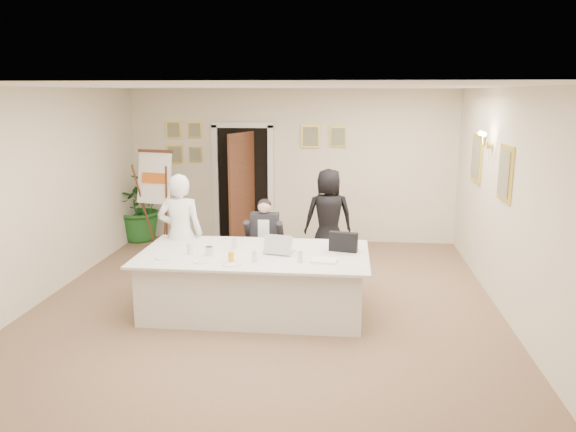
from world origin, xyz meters
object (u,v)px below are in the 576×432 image
(flip_chart, at_px, (159,207))
(seated_man, at_px, (264,241))
(conference_table, at_px, (254,282))
(potted_palm, at_px, (141,206))
(laptop, at_px, (279,242))
(steel_jug, at_px, (209,251))
(oj_glass, at_px, (231,257))
(standing_man, at_px, (181,234))
(paper_stack, at_px, (324,261))
(standing_woman, at_px, (328,217))
(laptop_bag, at_px, (343,242))

(flip_chart, bearing_deg, seated_man, -34.83)
(conference_table, bearing_deg, potted_palm, 129.15)
(laptop, height_order, steel_jug, laptop)
(seated_man, relative_size, oj_glass, 9.73)
(standing_man, distance_m, paper_stack, 2.20)
(standing_man, distance_m, steel_jug, 0.97)
(laptop, relative_size, oj_glass, 2.85)
(standing_woman, relative_size, potted_palm, 1.20)
(paper_stack, xyz_separation_m, oj_glass, (-1.09, -0.14, 0.05))
(paper_stack, bearing_deg, laptop, 149.32)
(conference_table, distance_m, steel_jug, 0.71)
(standing_man, height_order, standing_woman, standing_man)
(seated_man, distance_m, laptop, 1.12)
(seated_man, xyz_separation_m, standing_man, (-1.09, -0.47, 0.20))
(standing_man, xyz_separation_m, potted_palm, (-1.57, 2.70, -0.18))
(flip_chart, bearing_deg, paper_stack, -43.39)
(paper_stack, relative_size, steel_jug, 2.71)
(oj_glass, bearing_deg, standing_woman, 67.44)
(paper_stack, bearing_deg, flip_chart, 136.61)
(standing_woman, height_order, steel_jug, standing_woman)
(standing_woman, bearing_deg, oj_glass, 57.13)
(paper_stack, relative_size, oj_glass, 2.29)
(laptop, distance_m, laptop_bag, 0.81)
(laptop_bag, height_order, paper_stack, laptop_bag)
(potted_palm, height_order, laptop, potted_palm)
(oj_glass, xyz_separation_m, steel_jug, (-0.33, 0.27, -0.01))
(standing_woman, xyz_separation_m, laptop, (-0.55, -2.06, 0.13))
(seated_man, height_order, standing_man, standing_man)
(laptop, xyz_separation_m, paper_stack, (0.58, -0.34, -0.12))
(flip_chart, relative_size, steel_jug, 15.96)
(laptop, xyz_separation_m, laptop_bag, (0.80, 0.13, -0.02))
(laptop_bag, xyz_separation_m, oj_glass, (-1.31, -0.62, -0.06))
(conference_table, bearing_deg, oj_glass, -114.16)
(seated_man, height_order, flip_chart, flip_chart)
(flip_chart, relative_size, standing_man, 1.05)
(potted_palm, relative_size, laptop_bag, 3.67)
(conference_table, relative_size, flip_chart, 1.62)
(oj_glass, relative_size, steel_jug, 1.18)
(laptop_bag, bearing_deg, seated_man, 154.27)
(standing_woman, xyz_separation_m, laptop_bag, (0.25, -1.93, 0.12))
(potted_palm, bearing_deg, flip_chart, -52.56)
(seated_man, bearing_deg, oj_glass, -91.42)
(laptop, bearing_deg, flip_chart, 146.27)
(laptop, height_order, oj_glass, laptop)
(standing_man, distance_m, potted_palm, 3.13)
(standing_man, distance_m, laptop_bag, 2.27)
(seated_man, height_order, laptop, seated_man)
(flip_chart, bearing_deg, potted_palm, 127.44)
(potted_palm, xyz_separation_m, laptop_bag, (3.79, -3.13, 0.25))
(flip_chart, xyz_separation_m, standing_man, (0.95, -1.89, 0.02))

